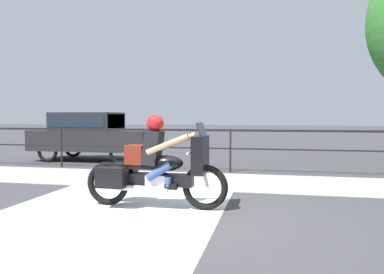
{
  "coord_description": "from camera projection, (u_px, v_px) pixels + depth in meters",
  "views": [
    {
      "loc": [
        1.08,
        -5.27,
        1.53
      ],
      "look_at": [
        -0.47,
        2.04,
        1.12
      ],
      "focal_mm": 35.0,
      "sensor_mm": 36.0,
      "label": 1
    }
  ],
  "objects": [
    {
      "name": "ground_plane",
      "position": [
        194.0,
        221.0,
        5.45
      ],
      "size": [
        120.0,
        120.0,
        0.0
      ],
      "primitive_type": "plane",
      "color": "#38383A"
    },
    {
      "name": "sidewalk_band",
      "position": [
        223.0,
        181.0,
        8.77
      ],
      "size": [
        44.0,
        2.4,
        0.01
      ],
      "primitive_type": "cube",
      "color": "#99968E",
      "rests_on": "ground"
    },
    {
      "name": "crosswalk_band",
      "position": [
        97.0,
        219.0,
        5.55
      ],
      "size": [
        3.55,
        6.0,
        0.01
      ],
      "primitive_type": "cube",
      "color": "silver",
      "rests_on": "ground"
    },
    {
      "name": "fence_railing",
      "position": [
        230.0,
        138.0,
        10.2
      ],
      "size": [
        36.0,
        0.05,
        1.18
      ],
      "color": "black",
      "rests_on": "ground"
    },
    {
      "name": "motorcycle",
      "position": [
        155.0,
        167.0,
        6.24
      ],
      "size": [
        2.45,
        0.76,
        1.56
      ],
      "rotation": [
        0.0,
        0.0,
        -0.08
      ],
      "color": "black",
      "rests_on": "ground"
    },
    {
      "name": "parked_car",
      "position": [
        92.0,
        133.0,
        12.96
      ],
      "size": [
        4.15,
        1.78,
        1.66
      ],
      "rotation": [
        0.0,
        0.0,
        -0.03
      ],
      "color": "#232326",
      "rests_on": "ground"
    }
  ]
}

